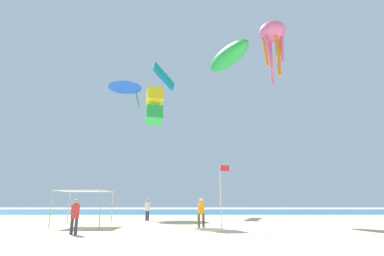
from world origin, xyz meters
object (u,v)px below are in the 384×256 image
object	(u,v)px
kite_box_yellow	(154,106)
kite_inflatable_green	(228,56)
canopy_tent	(84,192)
kite_parafoil_teal	(163,77)
kite_delta_blue	(125,85)
person_leftmost	(147,208)
kite_octopus_pink	(272,35)
person_near_tent	(75,214)
person_central	(201,210)
banner_flag	(221,191)

from	to	relation	value
kite_box_yellow	kite_inflatable_green	xyz separation A→B (m)	(7.11, 2.02, 6.01)
canopy_tent	kite_parafoil_teal	size ratio (longest dim) A/B	0.67
kite_box_yellow	kite_delta_blue	xyz separation A→B (m)	(-5.31, 10.23, 6.28)
canopy_tent	person_leftmost	size ratio (longest dim) A/B	1.78
canopy_tent	kite_octopus_pink	size ratio (longest dim) A/B	0.47
canopy_tent	kite_inflatable_green	world-z (taller)	kite_inflatable_green
person_near_tent	kite_box_yellow	distance (m)	12.80
person_near_tent	person_leftmost	distance (m)	11.17
person_central	kite_box_yellow	bearing A→B (deg)	111.79
banner_flag	kite_delta_blue	xyz separation A→B (m)	(-10.53, 17.03, 14.05)
person_leftmost	person_near_tent	bearing A→B (deg)	-169.49
canopy_tent	kite_inflatable_green	size ratio (longest dim) A/B	0.49
kite_inflatable_green	kite_box_yellow	bearing A→B (deg)	-100.27
kite_octopus_pink	kite_delta_blue	world-z (taller)	kite_octopus_pink
canopy_tent	person_central	world-z (taller)	canopy_tent
banner_flag	kite_delta_blue	distance (m)	24.46
person_central	banner_flag	xyz separation A→B (m)	(1.19, -2.32, 1.20)
person_leftmost	kite_delta_blue	xyz separation A→B (m)	(-4.68, 7.91, 15.29)
kite_parafoil_teal	kite_box_yellow	distance (m)	20.27
canopy_tent	kite_octopus_pink	xyz separation A→B (m)	(16.76, 8.00, 17.65)
canopy_tent	kite_octopus_pink	bearing A→B (deg)	25.54
canopy_tent	kite_delta_blue	world-z (taller)	kite_delta_blue
person_leftmost	kite_inflatable_green	xyz separation A→B (m)	(7.74, -0.30, 15.01)
kite_octopus_pink	kite_parafoil_teal	bearing A→B (deg)	159.89
canopy_tent	person_near_tent	xyz separation A→B (m)	(1.32, -4.79, -1.24)
kite_parafoil_teal	kite_inflatable_green	bearing A→B (deg)	-118.30
canopy_tent	person_central	bearing A→B (deg)	-4.55
kite_box_yellow	kite_delta_blue	world-z (taller)	kite_delta_blue
canopy_tent	kite_inflatable_green	bearing A→B (deg)	27.30
person_near_tent	kite_box_yellow	xyz separation A→B (m)	(2.89, 8.62, 9.02)
canopy_tent	person_leftmost	xyz separation A→B (m)	(3.58, 6.15, -1.23)
kite_octopus_pink	kite_delta_blue	xyz separation A→B (m)	(-17.86, 6.05, -3.59)
person_near_tent	kite_octopus_pink	xyz separation A→B (m)	(15.43, 12.80, 18.89)
kite_octopus_pink	person_leftmost	bearing A→B (deg)	-148.37
person_central	kite_parafoil_teal	distance (m)	29.70
kite_box_yellow	person_near_tent	bearing A→B (deg)	58.22
person_central	kite_parafoil_teal	xyz separation A→B (m)	(-5.11, 21.70, 19.62)
kite_parafoil_teal	kite_delta_blue	size ratio (longest dim) A/B	0.82
kite_box_yellow	kite_octopus_pink	xyz separation A→B (m)	(12.55, 4.18, 9.87)
person_leftmost	kite_delta_blue	bearing A→B (deg)	52.77
canopy_tent	banner_flag	bearing A→B (deg)	-17.50
kite_box_yellow	person_central	bearing A→B (deg)	118.69
person_leftmost	kite_delta_blue	distance (m)	17.83
kite_octopus_pink	person_near_tent	bearing A→B (deg)	-116.73
kite_parafoil_teal	kite_inflatable_green	world-z (taller)	kite_parafoil_teal
canopy_tent	kite_parafoil_teal	world-z (taller)	kite_parafoil_teal
person_near_tent	kite_parafoil_teal	distance (m)	32.52
person_central	kite_parafoil_teal	bearing A→B (deg)	83.10
person_central	kite_octopus_pink	world-z (taller)	kite_octopus_pink
kite_box_yellow	person_leftmost	bearing A→B (deg)	-88.03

